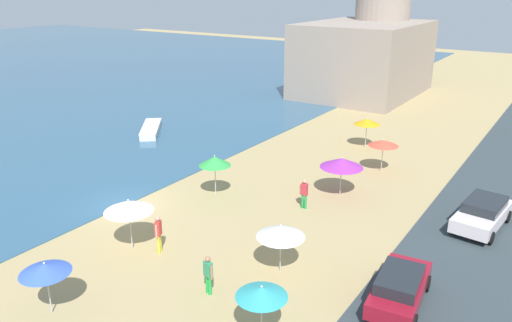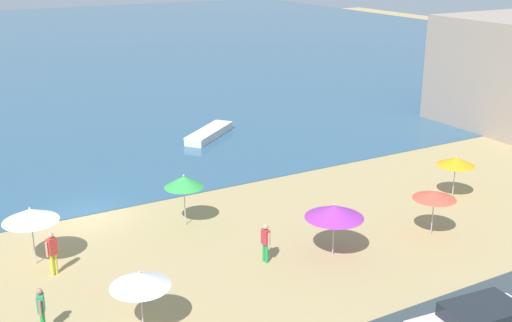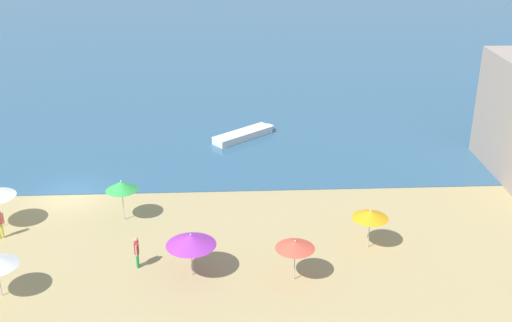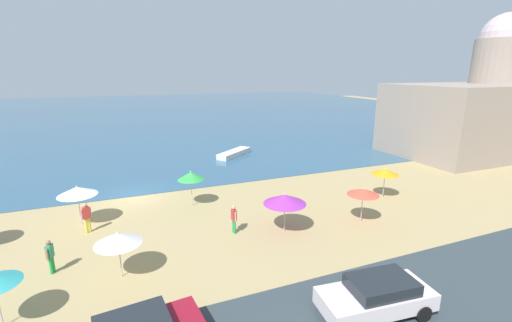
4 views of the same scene
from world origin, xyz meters
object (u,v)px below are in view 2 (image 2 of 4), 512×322
(beach_umbrella_5, at_px, (435,195))
(beach_umbrella_0, at_px, (456,161))
(beach_umbrella_1, at_px, (184,182))
(skiff_nearshore, at_px, (210,133))
(bather_2, at_px, (41,308))
(beach_umbrella_6, at_px, (30,215))
(beach_umbrella_8, at_px, (140,280))
(bather_0, at_px, (52,251))
(bather_1, at_px, (266,241))
(beach_umbrella_4, at_px, (334,211))

(beach_umbrella_5, bearing_deg, beach_umbrella_0, 33.53)
(beach_umbrella_0, height_order, beach_umbrella_1, beach_umbrella_1)
(skiff_nearshore, bearing_deg, beach_umbrella_1, -120.35)
(skiff_nearshore, bearing_deg, bather_2, -129.62)
(beach_umbrella_5, xyz_separation_m, beach_umbrella_6, (-16.00, 6.01, 0.22))
(beach_umbrella_8, bearing_deg, beach_umbrella_1, 56.63)
(bather_0, bearing_deg, bather_1, -22.48)
(beach_umbrella_6, relative_size, skiff_nearshore, 0.51)
(beach_umbrella_0, bearing_deg, bather_1, -173.75)
(beach_umbrella_1, relative_size, bather_0, 1.38)
(beach_umbrella_6, bearing_deg, bather_1, -28.78)
(beach_umbrella_5, xyz_separation_m, bather_1, (-7.76, 1.49, -0.99))
(beach_umbrella_6, bearing_deg, bather_2, -98.93)
(beach_umbrella_4, bearing_deg, beach_umbrella_0, 13.27)
(beach_umbrella_6, xyz_separation_m, bather_0, (0.45, -1.30, -1.14))
(beach_umbrella_4, bearing_deg, bather_0, 158.89)
(beach_umbrella_1, height_order, beach_umbrella_5, beach_umbrella_1)
(beach_umbrella_0, distance_m, beach_umbrella_1, 13.86)
(bather_0, height_order, bather_1, bather_0)
(beach_umbrella_0, relative_size, beach_umbrella_5, 1.02)
(beach_umbrella_0, bearing_deg, bather_2, -174.65)
(beach_umbrella_1, bearing_deg, bather_1, -74.64)
(skiff_nearshore, bearing_deg, beach_umbrella_5, -84.22)
(beach_umbrella_1, relative_size, beach_umbrella_8, 1.12)
(beach_umbrella_8, bearing_deg, beach_umbrella_0, 10.88)
(beach_umbrella_0, distance_m, beach_umbrella_4, 9.46)
(beach_umbrella_0, relative_size, beach_umbrella_4, 0.91)
(beach_umbrella_4, xyz_separation_m, beach_umbrella_5, (4.98, -0.63, -0.04))
(bather_0, bearing_deg, skiff_nearshore, 46.01)
(beach_umbrella_0, relative_size, bather_2, 1.35)
(beach_umbrella_1, distance_m, bather_2, 9.61)
(beach_umbrella_4, relative_size, bather_2, 1.48)
(beach_umbrella_5, xyz_separation_m, bather_0, (-15.55, 4.71, -0.92))
(beach_umbrella_0, bearing_deg, beach_umbrella_5, -146.47)
(bather_2, bearing_deg, beach_umbrella_0, 5.35)
(bather_2, bearing_deg, bather_1, 4.14)
(beach_umbrella_0, height_order, beach_umbrella_5, beach_umbrella_0)
(bather_0, bearing_deg, beach_umbrella_1, 15.52)
(beach_umbrella_1, bearing_deg, beach_umbrella_0, -15.43)
(beach_umbrella_5, bearing_deg, beach_umbrella_8, -177.21)
(beach_umbrella_5, distance_m, bather_0, 16.27)
(beach_umbrella_4, distance_m, beach_umbrella_6, 12.26)
(bather_1, bearing_deg, beach_umbrella_0, 6.25)
(beach_umbrella_8, bearing_deg, beach_umbrella_5, 2.79)
(beach_umbrella_0, distance_m, beach_umbrella_5, 5.07)
(beach_umbrella_0, height_order, skiff_nearshore, beach_umbrella_0)
(beach_umbrella_0, xyz_separation_m, beach_umbrella_6, (-20.22, 3.21, 0.19))
(bather_2, bearing_deg, beach_umbrella_8, -26.99)
(skiff_nearshore, bearing_deg, bather_1, -108.65)
(beach_umbrella_4, xyz_separation_m, bather_2, (-11.83, 0.20, -1.05))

